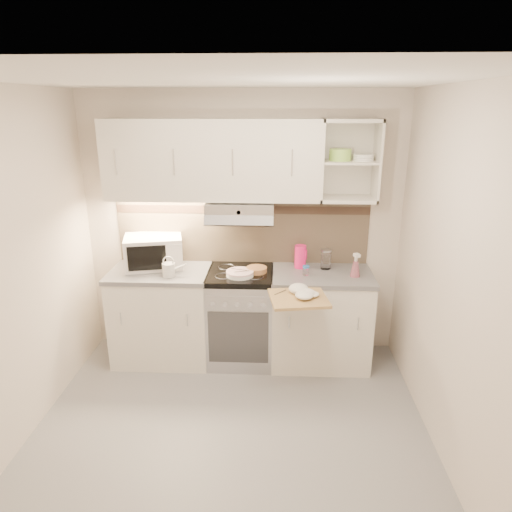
{
  "coord_description": "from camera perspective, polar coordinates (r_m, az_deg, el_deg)",
  "views": [
    {
      "loc": [
        0.33,
        -2.82,
        2.36
      ],
      "look_at": [
        0.15,
        0.95,
        1.11
      ],
      "focal_mm": 32.0,
      "sensor_mm": 36.0,
      "label": 1
    }
  ],
  "objects": [
    {
      "name": "ground",
      "position": [
        3.69,
        -3.27,
        -21.37
      ],
      "size": [
        3.0,
        3.0,
        0.0
      ],
      "primitive_type": "plane",
      "color": "gray",
      "rests_on": "ground"
    },
    {
      "name": "room_shell",
      "position": [
        3.29,
        -3.09,
        5.47
      ],
      "size": [
        3.04,
        2.84,
        2.52
      ],
      "color": "beige",
      "rests_on": "ground"
    },
    {
      "name": "base_cabinet_left",
      "position": [
        4.5,
        -11.55,
        -7.41
      ],
      "size": [
        0.9,
        0.6,
        0.86
      ],
      "primitive_type": "cube",
      "color": "silver",
      "rests_on": "ground"
    },
    {
      "name": "worktop_left",
      "position": [
        4.33,
        -11.93,
        -2.03
      ],
      "size": [
        0.92,
        0.62,
        0.04
      ],
      "primitive_type": "cube",
      "color": "slate",
      "rests_on": "base_cabinet_left"
    },
    {
      "name": "base_cabinet_right",
      "position": [
        4.39,
        7.98,
        -7.89
      ],
      "size": [
        0.9,
        0.6,
        0.86
      ],
      "primitive_type": "cube",
      "color": "silver",
      "rests_on": "ground"
    },
    {
      "name": "worktop_right",
      "position": [
        4.21,
        8.25,
        -2.39
      ],
      "size": [
        0.92,
        0.62,
        0.04
      ],
      "primitive_type": "cube",
      "color": "slate",
      "rests_on": "base_cabinet_right"
    },
    {
      "name": "electric_range",
      "position": [
        4.37,
        -1.91,
        -7.51
      ],
      "size": [
        0.6,
        0.6,
        0.9
      ],
      "color": "#B7B7BC",
      "rests_on": "ground"
    },
    {
      "name": "microwave",
      "position": [
        4.4,
        -12.67,
        0.56
      ],
      "size": [
        0.6,
        0.5,
        0.3
      ],
      "rotation": [
        0.0,
        0.0,
        0.24
      ],
      "color": "white",
      "rests_on": "worktop_left"
    },
    {
      "name": "watering_can",
      "position": [
        4.14,
        -10.76,
        -1.61
      ],
      "size": [
        0.22,
        0.11,
        0.19
      ],
      "rotation": [
        0.0,
        0.0,
        0.08
      ],
      "color": "silver",
      "rests_on": "worktop_left"
    },
    {
      "name": "plate_stack",
      "position": [
        4.09,
        -2.03,
        -2.19
      ],
      "size": [
        0.25,
        0.25,
        0.05
      ],
      "rotation": [
        0.0,
        0.0,
        -0.13
      ],
      "color": "white",
      "rests_on": "electric_range"
    },
    {
      "name": "bread_loaf",
      "position": [
        4.18,
        0.07,
        -1.72
      ],
      "size": [
        0.19,
        0.19,
        0.05
      ],
      "primitive_type": "cylinder",
      "color": "#A66942",
      "rests_on": "electric_range"
    },
    {
      "name": "pink_pitcher",
      "position": [
        4.29,
        5.57,
        -0.09
      ],
      "size": [
        0.12,
        0.11,
        0.22
      ],
      "rotation": [
        0.0,
        0.0,
        -0.38
      ],
      "color": "#FF1B6F",
      "rests_on": "worktop_right"
    },
    {
      "name": "glass_jar",
      "position": [
        4.3,
        8.73,
        -0.37
      ],
      "size": [
        0.1,
        0.1,
        0.19
      ],
      "rotation": [
        0.0,
        0.0,
        0.41
      ],
      "color": "white",
      "rests_on": "worktop_right"
    },
    {
      "name": "spice_jar",
      "position": [
        4.13,
        6.26,
        -1.79
      ],
      "size": [
        0.06,
        0.06,
        0.09
      ],
      "rotation": [
        0.0,
        0.0,
        -0.3
      ],
      "color": "white",
      "rests_on": "worktop_right"
    },
    {
      "name": "spray_bottle",
      "position": [
        4.15,
        12.33,
        -1.31
      ],
      "size": [
        0.09,
        0.09,
        0.23
      ],
      "rotation": [
        0.0,
        0.0,
        0.34
      ],
      "color": "pink",
      "rests_on": "worktop_right"
    },
    {
      "name": "cutting_board",
      "position": [
        3.72,
        5.33,
        -5.29
      ],
      "size": [
        0.51,
        0.47,
        0.02
      ],
      "primitive_type": "cube",
      "rotation": [
        0.0,
        0.0,
        0.16
      ],
      "color": "tan",
      "rests_on": "base_cabinet_right"
    },
    {
      "name": "dish_towel",
      "position": [
        3.71,
        6.12,
        -4.49
      ],
      "size": [
        0.32,
        0.28,
        0.08
      ],
      "primitive_type": null,
      "rotation": [
        0.0,
        0.0,
        -0.11
      ],
      "color": "white",
      "rests_on": "cutting_board"
    }
  ]
}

